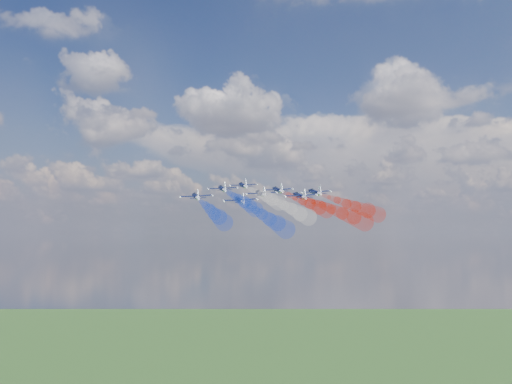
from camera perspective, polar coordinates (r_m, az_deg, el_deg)
The scene contains 16 objects.
jet_lead at distance 189.97m, azimuth -1.35°, elevation 0.69°, with size 9.84×12.30×3.28m, color black, non-canonical shape.
trail_lead at distance 166.54m, azimuth 0.53°, elevation -0.25°, with size 4.10×37.79×4.10m, color white, non-canonical shape.
jet_inner_left at distance 177.75m, azimuth -3.48°, elevation 0.34°, with size 9.84×12.30×3.28m, color black, non-canonical shape.
trail_inner_left at distance 154.14m, azimuth -1.77°, elevation -0.73°, with size 4.10×37.79×4.10m, color blue, non-canonical shape.
jet_inner_right at distance 180.02m, azimuth 2.24°, elevation 0.21°, with size 9.84×12.30×3.28m, color black, non-canonical shape.
trail_inner_right at distance 157.07m, azimuth 4.78°, elevation -0.86°, with size 4.10×37.79×4.10m, color red, non-canonical shape.
jet_outer_left at distance 162.96m, azimuth -6.19°, elevation -0.47°, with size 9.84×12.30×3.28m, color black, non-canonical shape.
trail_outer_left at distance 139.17m, azimuth -4.76°, elevation -1.79°, with size 4.10×37.79×4.10m, color blue, non-canonical shape.
jet_center_third at distance 168.14m, azimuth 0.47°, elevation -0.16°, with size 9.84×12.30×3.28m, color black, non-canonical shape.
trail_center_third at distance 145.00m, azimuth 2.93°, elevation -1.38°, with size 4.10×37.79×4.10m, color white, non-canonical shape.
jet_outer_right at distance 173.95m, azimuth 6.06°, elevation -0.03°, with size 9.84×12.30×3.28m, color black, non-canonical shape.
trail_outer_right at distance 151.62m, azimuth 9.27°, elevation -1.17°, with size 4.10×37.79×4.10m, color red, non-canonical shape.
jet_rear_left at distance 154.44m, azimuth -1.68°, elevation -0.87°, with size 9.84×12.30×3.28m, color black, non-canonical shape.
trail_rear_left at distance 131.10m, azimuth 0.66°, elevation -2.35°, with size 4.10×37.79×4.10m, color blue, non-canonical shape.
jet_rear_right at distance 159.48m, azimuth 4.50°, elevation -0.41°, with size 9.84×12.30×3.28m, color black, non-canonical shape.
trail_rear_right at distance 136.94m, azimuth 7.79°, elevation -1.74°, with size 4.10×37.79×4.10m, color red, non-canonical shape.
Camera 1 is at (63.53, -155.73, 137.36)m, focal length 38.97 mm.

